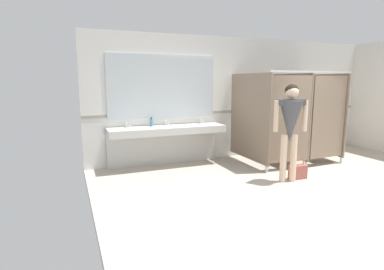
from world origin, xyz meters
name	(u,v)px	position (x,y,z in m)	size (l,w,h in m)	color
ground_plane	(333,194)	(0.00, 0.00, -0.05)	(7.26, 6.00, 0.10)	#B2A899
wall_back	(244,98)	(0.00, 2.76, 1.35)	(7.26, 0.12, 2.69)	silver
wall_back_tile_band	(245,111)	(0.00, 2.70, 1.05)	(7.26, 0.01, 0.06)	#9E937F
vanity_counter	(167,136)	(-1.99, 2.49, 0.61)	(2.39, 0.56, 0.94)	silver
mirror_panel	(163,87)	(-1.99, 2.69, 1.62)	(2.29, 0.02, 1.29)	silver
bathroom_stalls	(293,116)	(0.59, 1.75, 1.01)	(1.97, 1.49, 1.93)	#84705B
person_standing	(290,121)	(-0.36, 0.67, 1.07)	(0.57, 0.49, 1.68)	beige
handbag	(298,171)	(-0.10, 0.72, 0.14)	(0.32, 0.14, 0.41)	#934C42
soap_dispenser	(151,122)	(-2.29, 2.57, 0.90)	(0.07, 0.07, 0.18)	teal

